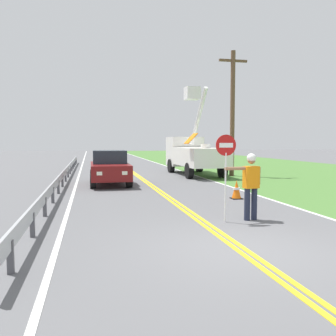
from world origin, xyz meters
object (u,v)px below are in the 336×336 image
flagger_worker (251,182)px  traffic_cone_lead (237,190)px  utility_pole_near (232,111)px  stop_sign_paddle (226,158)px  utility_bucket_truck (193,153)px  oncoming_sedan_nearest (110,168)px

flagger_worker → traffic_cone_lead: size_ratio=2.61×
utility_pole_near → traffic_cone_lead: (-3.29, -8.41, -3.68)m
flagger_worker → utility_pole_near: bearing=69.8°
stop_sign_paddle → utility_pole_near: 13.24m
flagger_worker → utility_bucket_truck: (2.31, 13.43, 0.37)m
flagger_worker → utility_pole_near: (4.38, 11.89, 2.97)m
stop_sign_paddle → utility_bucket_truck: bearing=77.2°
utility_bucket_truck → oncoming_sedan_nearest: 7.20m
stop_sign_paddle → oncoming_sedan_nearest: stop_sign_paddle is taller
oncoming_sedan_nearest → utility_pole_near: bearing=20.8°
utility_pole_near → utility_bucket_truck: bearing=143.3°
stop_sign_paddle → traffic_cone_lead: (1.86, 3.57, -1.37)m
flagger_worker → utility_pole_near: 13.01m
oncoming_sedan_nearest → flagger_worker: bearing=-69.8°
flagger_worker → traffic_cone_lead: 3.71m
flagger_worker → stop_sign_paddle: size_ratio=0.78×
utility_bucket_truck → traffic_cone_lead: (-1.22, -9.95, -1.08)m
flagger_worker → utility_pole_near: utility_pole_near is taller
traffic_cone_lead → stop_sign_paddle: bearing=-117.5°
stop_sign_paddle → oncoming_sedan_nearest: (-2.54, 9.06, -0.88)m
utility_pole_near → oncoming_sedan_nearest: bearing=-159.2°
flagger_worker → oncoming_sedan_nearest: (-3.31, 8.97, -0.21)m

